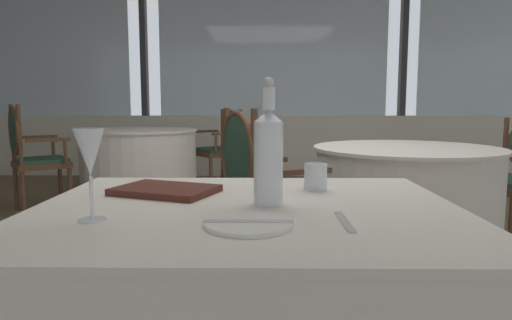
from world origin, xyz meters
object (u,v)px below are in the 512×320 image
at_px(water_tumbler, 315,177).
at_px(dining_chair_1_0, 258,186).
at_px(dining_chair_0_0, 223,143).
at_px(side_plate, 248,224).
at_px(water_bottle, 268,154).
at_px(wine_glass, 90,155).
at_px(dining_chair_0_1, 30,150).
at_px(menu_book, 166,190).

bearing_deg(water_tumbler, dining_chair_1_0, 100.42).
bearing_deg(dining_chair_0_0, side_plate, 59.09).
distance_m(water_bottle, wine_glass, 0.45).
bearing_deg(side_plate, water_tumbler, 65.70).
distance_m(water_bottle, dining_chair_1_0, 1.28).
bearing_deg(dining_chair_0_0, dining_chair_1_0, 61.96).
relative_size(wine_glass, dining_chair_0_0, 0.23).
bearing_deg(dining_chair_0_1, wine_glass, -97.45).
distance_m(side_plate, water_tumbler, 0.48).
distance_m(side_plate, water_bottle, 0.27).
bearing_deg(dining_chair_1_0, water_bottle, -112.14).
relative_size(side_plate, menu_book, 0.68).
bearing_deg(dining_chair_0_0, dining_chair_0_1, 0.00).
height_order(water_bottle, dining_chair_0_0, water_bottle).
distance_m(wine_glass, water_tumbler, 0.69).
xyz_separation_m(menu_book, dining_chair_0_1, (-1.85, 2.83, -0.17)).
xyz_separation_m(dining_chair_0_0, dining_chair_0_1, (-1.68, -1.24, 0.03)).
distance_m(side_plate, wine_glass, 0.39).
height_order(side_plate, water_tumbler, water_tumbler).
distance_m(wine_glass, dining_chair_1_0, 1.51).
height_order(menu_book, dining_chair_0_0, dining_chair_0_0).
distance_m(wine_glass, menu_book, 0.37).
height_order(menu_book, dining_chair_1_0, dining_chair_1_0).
bearing_deg(side_plate, dining_chair_0_0, 95.55).
bearing_deg(side_plate, menu_book, 125.08).
xyz_separation_m(side_plate, water_bottle, (0.05, 0.23, 0.13)).
distance_m(dining_chair_0_1, dining_chair_1_0, 2.75).
height_order(dining_chair_0_0, dining_chair_1_0, dining_chair_1_0).
height_order(dining_chair_0_0, dining_chair_0_1, dining_chair_0_1).
height_order(water_tumbler, menu_book, water_tumbler).
height_order(side_plate, dining_chair_0_1, dining_chair_0_1).
bearing_deg(water_tumbler, dining_chair_0_0, 98.93).
height_order(water_bottle, dining_chair_1_0, water_bottle).
distance_m(wine_glass, dining_chair_0_1, 3.63).
xyz_separation_m(side_plate, dining_chair_1_0, (0.01, 1.47, -0.18)).
distance_m(water_bottle, dining_chair_0_1, 3.69).
bearing_deg(water_bottle, wine_glass, -155.94).
bearing_deg(dining_chair_0_1, side_plate, -93.03).
bearing_deg(side_plate, water_bottle, 78.33).
relative_size(menu_book, dining_chair_0_1, 0.28).
xyz_separation_m(side_plate, dining_chair_0_0, (-0.43, 4.45, -0.20)).
bearing_deg(menu_book, dining_chair_0_1, 143.78).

